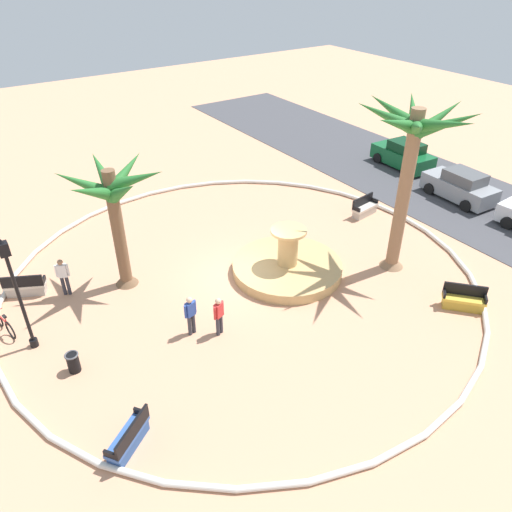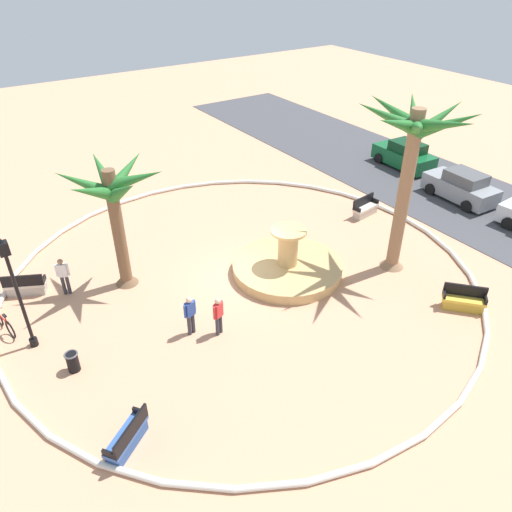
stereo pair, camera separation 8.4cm
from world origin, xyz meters
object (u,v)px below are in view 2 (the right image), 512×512
trash_bin (73,361)px  bicycle_red_frame (4,323)px  bench_east (127,438)px  bench_southeast (365,209)px  parked_car_second (461,187)px  palm_tree_near_fountain (412,149)px  person_pedestrian_stroll (218,314)px  lamppost (16,286)px  bench_west (26,287)px  person_cyclist_helmet (63,275)px  palm_tree_by_curb (114,200)px  bench_north (463,302)px  person_cyclist_photo (190,313)px  parked_car_leftmost (404,155)px  fountain (287,266)px

trash_bin → bicycle_red_frame: size_ratio=0.43×
bench_east → bench_southeast: bearing=112.6°
parked_car_second → palm_tree_near_fountain: bearing=-72.1°
bench_east → person_pedestrian_stroll: bearing=120.9°
lamppost → parked_car_second: 22.40m
lamppost → bicycle_red_frame: 2.66m
lamppost → trash_bin: 3.07m
parked_car_second → bench_west: bearing=-101.0°
person_cyclist_helmet → bench_southeast: bearing=83.2°
palm_tree_by_curb → bench_north: palm_tree_by_curb is taller
bench_west → bench_north: (10.44, 13.82, 0.00)m
palm_tree_by_curb → bench_southeast: palm_tree_by_curb is taller
bench_north → person_cyclist_photo: 10.47m
bench_north → trash_bin: 14.44m
palm_tree_near_fountain → parked_car_leftmost: 12.65m
person_pedestrian_stroll → trash_bin: bearing=-102.7°
bench_west → parked_car_leftmost: 22.83m
palm_tree_by_curb → person_pedestrian_stroll: palm_tree_by_curb is taller
palm_tree_near_fountain → palm_tree_by_curb: bearing=-117.6°
palm_tree_by_curb → bicycle_red_frame: palm_tree_by_curb is taller
trash_bin → parked_car_leftmost: 23.28m
palm_tree_near_fountain → bench_east: 14.17m
bench_east → bench_southeast: size_ratio=0.96×
person_cyclist_photo → parked_car_leftmost: parked_car_leftmost is taller
fountain → person_cyclist_photo: 5.42m
bench_west → trash_bin: 5.31m
bench_west → trash_bin: bench_west is taller
trash_bin → bicycle_red_frame: (-3.34, -1.49, -0.00)m
bench_west → bench_southeast: bearing=80.6°
person_cyclist_helmet → palm_tree_by_curb: bearing=74.3°
trash_bin → parked_car_leftmost: (-6.00, 22.49, 0.39)m
palm_tree_near_fountain → person_pedestrian_stroll: palm_tree_near_fountain is taller
fountain → bench_west: size_ratio=2.84×
trash_bin → person_cyclist_photo: person_cyclist_photo is taller
person_cyclist_helmet → person_pedestrian_stroll: 6.75m
person_cyclist_photo → trash_bin: bearing=-97.5°
parked_car_leftmost → bench_north: bearing=-38.9°
fountain → parked_car_second: fountain is taller
bench_east → person_cyclist_helmet: 8.26m
parked_car_leftmost → bench_west: bearing=-88.3°
bicycle_red_frame → person_cyclist_photo: bearing=55.3°
person_cyclist_helmet → person_pedestrian_stroll: bearing=35.3°
bench_southeast → trash_bin: bench_southeast is taller
bench_east → bicycle_red_frame: size_ratio=0.94×
bench_north → bicycle_red_frame: 17.22m
person_cyclist_helmet → parked_car_leftmost: 21.51m
lamppost → person_cyclist_helmet: bearing=142.2°
fountain → bench_north: bearing=35.6°
palm_tree_by_curb → lamppost: 4.68m
fountain → bicycle_red_frame: bearing=-103.9°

